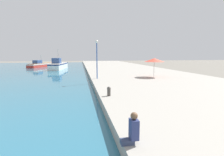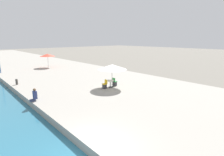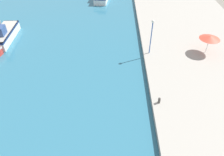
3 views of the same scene
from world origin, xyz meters
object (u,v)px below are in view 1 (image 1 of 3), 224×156
at_px(fishing_boat_far, 58,65).
at_px(lamppost, 97,53).
at_px(fishing_boat_distant, 41,65).
at_px(person_at_quay, 133,130).
at_px(cafe_umbrella_white, 154,60).
at_px(mooring_bollard, 109,91).

height_order(fishing_boat_far, lamppost, lamppost).
bearing_deg(fishing_boat_distant, person_at_quay, -54.00).
bearing_deg(fishing_boat_far, fishing_boat_distant, 131.32).
distance_m(fishing_boat_distant, cafe_umbrella_white, 35.86).
height_order(fishing_boat_distant, mooring_bollard, fishing_boat_distant).
distance_m(fishing_boat_far, mooring_bollard, 31.84).
relative_size(fishing_boat_far, cafe_umbrella_white, 3.98).
height_order(fishing_boat_distant, lamppost, lamppost).
distance_m(fishing_boat_far, cafe_umbrella_white, 26.16).
relative_size(fishing_boat_distant, person_at_quay, 9.71).
relative_size(fishing_boat_far, fishing_boat_distant, 1.00).
bearing_deg(fishing_boat_far, lamppost, -65.79).
xyz_separation_m(cafe_umbrella_white, lamppost, (-7.39, -0.33, 0.92)).
relative_size(cafe_umbrella_white, mooring_bollard, 3.92).
relative_size(fishing_boat_distant, lamppost, 2.24).
relative_size(mooring_bollard, lamppost, 0.14).
xyz_separation_m(fishing_boat_far, fishing_boat_distant, (-5.52, 7.99, -0.24)).
distance_m(cafe_umbrella_white, mooring_bollard, 12.06).
bearing_deg(fishing_boat_far, cafe_umbrella_white, -49.89).
bearing_deg(person_at_quay, fishing_boat_far, 99.89).
bearing_deg(fishing_boat_distant, mooring_bollard, -51.15).
bearing_deg(cafe_umbrella_white, fishing_boat_far, 123.42).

